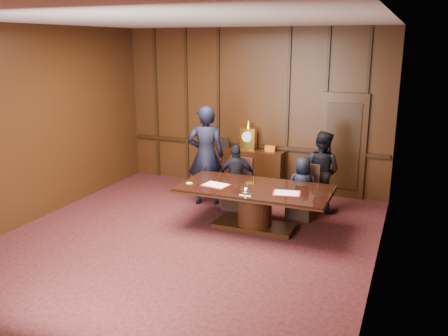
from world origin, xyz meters
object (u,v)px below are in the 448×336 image
Objects in this scene: sideboard at (248,168)px; witness_right at (321,171)px; conference_table at (255,201)px; signatory_left at (236,177)px; witness_left at (206,155)px; signatory_right at (302,188)px.

witness_right is at bearing -23.26° from sideboard.
conference_table is at bearing 76.12° from witness_right.
witness_right is (1.52, 0.60, 0.13)m from signatory_left.
signatory_left is 0.79m from witness_left.
sideboard reaches higher than conference_table.
conference_table is at bearing -67.60° from sideboard.
witness_right reaches higher than sideboard.
conference_table is at bearing 44.73° from signatory_right.
witness_right is at bearing -116.30° from signatory_right.
witness_left is at bearing -27.34° from signatory_left.
witness_right reaches higher than conference_table.
witness_left reaches higher than witness_right.
conference_table is 1.03m from signatory_right.
signatory_left is at bearing 129.09° from conference_table.
sideboard is at bearing -47.61° from signatory_right.
signatory_right is 0.59× the size of witness_left.
signatory_left reaches higher than signatory_right.
signatory_right is at bearing 87.83° from witness_right.
signatory_right is 2.04m from witness_left.
witness_right is at bearing -176.91° from signatory_left.
sideboard is at bearing -5.30° from witness_right.
signatory_right is (1.30, 0.00, -0.06)m from signatory_left.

